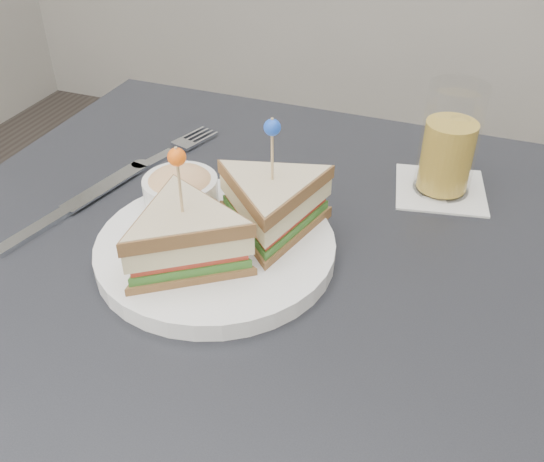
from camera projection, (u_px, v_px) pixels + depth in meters
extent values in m
cube|color=black|center=(259.00, 286.00, 0.62)|extent=(0.80, 0.80, 0.03)
cylinder|color=black|center=(164.00, 279.00, 1.20)|extent=(0.04, 0.04, 0.72)
cylinder|color=black|center=(537.00, 377.00, 1.00)|extent=(0.04, 0.04, 0.72)
cylinder|color=white|center=(216.00, 250.00, 0.63)|extent=(0.27, 0.27, 0.01)
cylinder|color=white|center=(216.00, 242.00, 0.62)|extent=(0.27, 0.27, 0.00)
cylinder|color=#D7B37C|center=(180.00, 186.00, 0.54)|extent=(0.00, 0.00, 0.08)
sphere|color=#FF6110|center=(177.00, 157.00, 0.52)|extent=(0.02, 0.02, 0.02)
cylinder|color=#D7B37C|center=(272.00, 155.00, 0.59)|extent=(0.00, 0.00, 0.08)
sphere|color=blue|center=(272.00, 127.00, 0.57)|extent=(0.02, 0.02, 0.02)
cylinder|color=white|center=(181.00, 193.00, 0.67)|extent=(0.09, 0.09, 0.04)
ellipsoid|color=#E0B772|center=(180.00, 184.00, 0.66)|extent=(0.08, 0.08, 0.03)
cube|color=#B6B9C2|center=(133.00, 172.00, 0.77)|extent=(0.06, 0.14, 0.00)
cube|color=#B6B9C2|center=(184.00, 144.00, 0.83)|extent=(0.04, 0.03, 0.00)
cube|color=silver|center=(36.00, 229.00, 0.67)|extent=(0.04, 0.11, 0.01)
cube|color=silver|center=(105.00, 186.00, 0.74)|extent=(0.05, 0.13, 0.00)
cylinder|color=silver|center=(140.00, 165.00, 0.78)|extent=(0.03, 0.03, 0.00)
cube|color=silver|center=(440.00, 189.00, 0.74)|extent=(0.12, 0.12, 0.00)
cylinder|color=gold|center=(447.00, 156.00, 0.71)|extent=(0.07, 0.07, 0.08)
cylinder|color=white|center=(450.00, 140.00, 0.70)|extent=(0.08, 0.08, 0.13)
cube|color=white|center=(460.00, 124.00, 0.69)|extent=(0.02, 0.02, 0.02)
cube|color=white|center=(443.00, 130.00, 0.69)|extent=(0.02, 0.02, 0.02)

